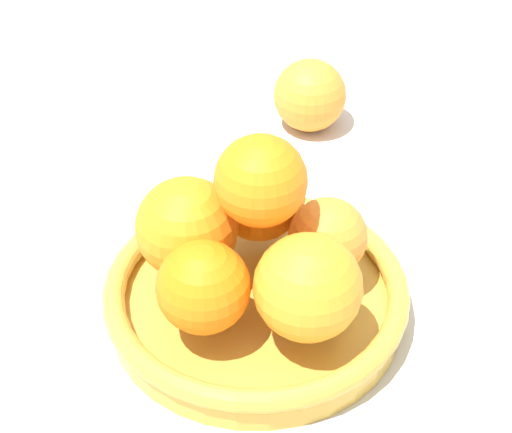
{
  "coord_description": "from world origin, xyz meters",
  "views": [
    {
      "loc": [
        -0.33,
        0.38,
        0.51
      ],
      "look_at": [
        0.0,
        0.0,
        0.1
      ],
      "focal_mm": 60.0,
      "sensor_mm": 36.0,
      "label": 1
    }
  ],
  "objects": [
    {
      "name": "ground_plane",
      "position": [
        0.0,
        0.0,
        0.0
      ],
      "size": [
        4.0,
        4.0,
        0.0
      ],
      "primitive_type": "plane",
      "color": "beige"
    },
    {
      "name": "stray_orange",
      "position": [
        0.14,
        -0.26,
        0.04
      ],
      "size": [
        0.08,
        0.08,
        0.08
      ],
      "primitive_type": "sphere",
      "color": "orange",
      "rests_on": "ground_plane"
    },
    {
      "name": "orange_pile",
      "position": [
        0.0,
        0.0,
        0.08
      ],
      "size": [
        0.2,
        0.18,
        0.13
      ],
      "color": "orange",
      "rests_on": "fruit_bowl"
    },
    {
      "name": "fruit_bowl",
      "position": [
        0.0,
        0.0,
        0.02
      ],
      "size": [
        0.25,
        0.25,
        0.04
      ],
      "color": "gold",
      "rests_on": "ground_plane"
    }
  ]
}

